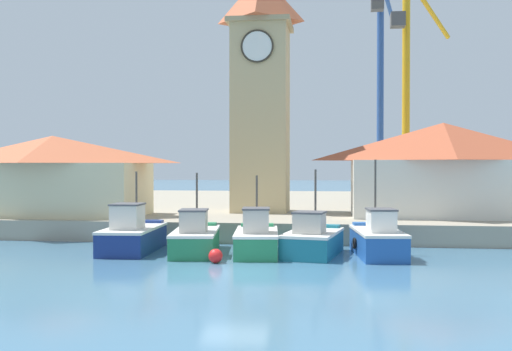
{
  "coord_description": "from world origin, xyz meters",
  "views": [
    {
      "loc": [
        3.74,
        -22.46,
        4.0
      ],
      "look_at": [
        -0.45,
        9.73,
        3.5
      ],
      "focal_mm": 42.0,
      "sensor_mm": 36.0,
      "label": 1
    }
  ],
  "objects_px": {
    "fishing_boat_left_outer": "(195,238)",
    "clock_tower": "(261,87)",
    "fishing_boat_mid_left": "(313,240)",
    "fishing_boat_far_left": "(132,235)",
    "mooring_buoy": "(216,256)",
    "fishing_boat_center": "(378,239)",
    "port_crane_far": "(407,122)",
    "warehouse_right": "(443,168)",
    "fishing_boat_left_inner": "(256,239)",
    "warehouse_left": "(53,175)",
    "port_crane_near": "(380,114)"
  },
  "relations": [
    {
      "from": "fishing_boat_center",
      "to": "fishing_boat_mid_left",
      "type": "bearing_deg",
      "value": -177.24
    },
    {
      "from": "fishing_boat_left_outer",
      "to": "clock_tower",
      "type": "bearing_deg",
      "value": 81.65
    },
    {
      "from": "fishing_boat_left_inner",
      "to": "port_crane_far",
      "type": "relative_size",
      "value": 0.29
    },
    {
      "from": "fishing_boat_left_inner",
      "to": "fishing_boat_mid_left",
      "type": "bearing_deg",
      "value": 2.01
    },
    {
      "from": "fishing_boat_left_inner",
      "to": "warehouse_right",
      "type": "bearing_deg",
      "value": 42.75
    },
    {
      "from": "fishing_boat_far_left",
      "to": "port_crane_far",
      "type": "distance_m",
      "value": 23.73
    },
    {
      "from": "warehouse_left",
      "to": "fishing_boat_center",
      "type": "bearing_deg",
      "value": -19.57
    },
    {
      "from": "fishing_boat_center",
      "to": "port_crane_far",
      "type": "height_order",
      "value": "port_crane_far"
    },
    {
      "from": "fishing_boat_mid_left",
      "to": "port_crane_near",
      "type": "xyz_separation_m",
      "value": [
        4.76,
        23.57,
        7.67
      ]
    },
    {
      "from": "mooring_buoy",
      "to": "fishing_boat_far_left",
      "type": "bearing_deg",
      "value": 148.13
    },
    {
      "from": "fishing_boat_left_outer",
      "to": "mooring_buoy",
      "type": "bearing_deg",
      "value": -60.53
    },
    {
      "from": "clock_tower",
      "to": "port_crane_near",
      "type": "xyz_separation_m",
      "value": [
        8.46,
        12.44,
        -0.74
      ]
    },
    {
      "from": "clock_tower",
      "to": "mooring_buoy",
      "type": "height_order",
      "value": "clock_tower"
    },
    {
      "from": "fishing_boat_far_left",
      "to": "warehouse_left",
      "type": "distance_m",
      "value": 10.09
    },
    {
      "from": "fishing_boat_mid_left",
      "to": "warehouse_left",
      "type": "distance_m",
      "value": 17.21
    },
    {
      "from": "fishing_boat_far_left",
      "to": "fishing_boat_left_outer",
      "type": "distance_m",
      "value": 3.09
    },
    {
      "from": "fishing_boat_center",
      "to": "port_crane_far",
      "type": "relative_size",
      "value": 0.29
    },
    {
      "from": "fishing_boat_left_outer",
      "to": "fishing_boat_center",
      "type": "distance_m",
      "value": 8.24
    },
    {
      "from": "warehouse_right",
      "to": "port_crane_near",
      "type": "relative_size",
      "value": 0.58
    },
    {
      "from": "fishing_boat_far_left",
      "to": "fishing_boat_mid_left",
      "type": "distance_m",
      "value": 8.44
    },
    {
      "from": "fishing_boat_left_outer",
      "to": "warehouse_right",
      "type": "relative_size",
      "value": 0.47
    },
    {
      "from": "warehouse_left",
      "to": "mooring_buoy",
      "type": "relative_size",
      "value": 18.71
    },
    {
      "from": "fishing_boat_far_left",
      "to": "port_crane_far",
      "type": "height_order",
      "value": "port_crane_far"
    },
    {
      "from": "fishing_boat_mid_left",
      "to": "mooring_buoy",
      "type": "distance_m",
      "value": 4.74
    },
    {
      "from": "fishing_boat_far_left",
      "to": "mooring_buoy",
      "type": "relative_size",
      "value": 8.55
    },
    {
      "from": "warehouse_right",
      "to": "port_crane_far",
      "type": "height_order",
      "value": "port_crane_far"
    },
    {
      "from": "clock_tower",
      "to": "warehouse_right",
      "type": "xyz_separation_m",
      "value": [
        10.94,
        -2.19,
        -5.22
      ]
    },
    {
      "from": "fishing_boat_left_inner",
      "to": "port_crane_near",
      "type": "relative_size",
      "value": 0.26
    },
    {
      "from": "fishing_boat_far_left",
      "to": "mooring_buoy",
      "type": "distance_m",
      "value": 5.37
    },
    {
      "from": "fishing_boat_left_outer",
      "to": "port_crane_far",
      "type": "height_order",
      "value": "port_crane_far"
    },
    {
      "from": "fishing_boat_center",
      "to": "fishing_boat_left_inner",
      "type": "bearing_deg",
      "value": -177.59
    },
    {
      "from": "fishing_boat_left_outer",
      "to": "warehouse_left",
      "type": "xyz_separation_m",
      "value": [
        -10.25,
        6.8,
        2.8
      ]
    },
    {
      "from": "fishing_boat_far_left",
      "to": "warehouse_left",
      "type": "height_order",
      "value": "warehouse_left"
    },
    {
      "from": "clock_tower",
      "to": "fishing_boat_far_left",
      "type": "bearing_deg",
      "value": -113.29
    },
    {
      "from": "fishing_boat_mid_left",
      "to": "fishing_boat_center",
      "type": "relative_size",
      "value": 0.94
    },
    {
      "from": "fishing_boat_far_left",
      "to": "fishing_boat_left_outer",
      "type": "bearing_deg",
      "value": -4.52
    },
    {
      "from": "fishing_boat_left_outer",
      "to": "warehouse_left",
      "type": "distance_m",
      "value": 12.62
    },
    {
      "from": "fishing_boat_left_outer",
      "to": "fishing_boat_mid_left",
      "type": "distance_m",
      "value": 5.36
    },
    {
      "from": "fishing_boat_left_inner",
      "to": "fishing_boat_center",
      "type": "xyz_separation_m",
      "value": [
        5.41,
        0.23,
        0.02
      ]
    },
    {
      "from": "fishing_boat_left_outer",
      "to": "fishing_boat_mid_left",
      "type": "relative_size",
      "value": 1.09
    },
    {
      "from": "fishing_boat_left_outer",
      "to": "fishing_boat_mid_left",
      "type": "height_order",
      "value": "fishing_boat_mid_left"
    },
    {
      "from": "fishing_boat_mid_left",
      "to": "port_crane_far",
      "type": "relative_size",
      "value": 0.28
    },
    {
      "from": "fishing_boat_left_outer",
      "to": "clock_tower",
      "type": "distance_m",
      "value": 14.12
    },
    {
      "from": "fishing_boat_far_left",
      "to": "fishing_boat_left_outer",
      "type": "height_order",
      "value": "fishing_boat_far_left"
    },
    {
      "from": "fishing_boat_mid_left",
      "to": "warehouse_right",
      "type": "height_order",
      "value": "warehouse_right"
    },
    {
      "from": "fishing_boat_mid_left",
      "to": "port_crane_far",
      "type": "xyz_separation_m",
      "value": [
        6.22,
        17.66,
        6.52
      ]
    },
    {
      "from": "fishing_boat_left_outer",
      "to": "fishing_boat_left_inner",
      "type": "distance_m",
      "value": 2.82
    },
    {
      "from": "warehouse_left",
      "to": "warehouse_right",
      "type": "bearing_deg",
      "value": 5.59
    },
    {
      "from": "clock_tower",
      "to": "warehouse_right",
      "type": "height_order",
      "value": "clock_tower"
    },
    {
      "from": "fishing_boat_left_inner",
      "to": "mooring_buoy",
      "type": "bearing_deg",
      "value": -117.87
    }
  ]
}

